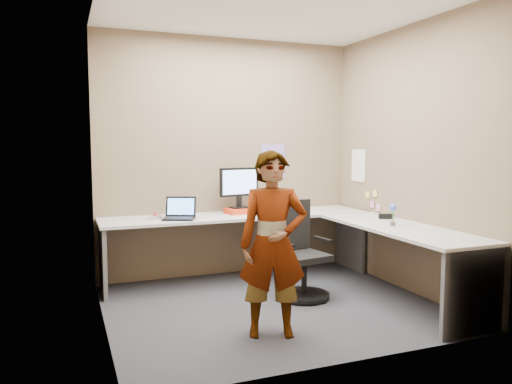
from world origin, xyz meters
name	(u,v)px	position (x,y,z in m)	size (l,w,h in m)	color
ground	(272,306)	(0.00, 0.00, 0.00)	(3.00, 3.00, 0.00)	#26272B
wall_back	(228,157)	(0.00, 1.30, 1.35)	(3.00, 3.00, 0.00)	brown
wall_right	(408,159)	(1.50, 0.00, 1.35)	(2.70, 2.70, 0.00)	brown
wall_left	(100,164)	(-1.50, 0.00, 1.35)	(2.70, 2.70, 0.00)	brown
ceiling	(273,8)	(0.00, 0.00, 2.70)	(3.00, 3.00, 0.00)	white
desk	(297,234)	(0.44, 0.39, 0.59)	(2.98, 2.58, 0.73)	#B8B8B8
paper_ream	(240,211)	(0.05, 1.06, 0.76)	(0.30, 0.22, 0.06)	red
monitor	(239,184)	(0.05, 1.07, 1.06)	(0.48, 0.17, 0.45)	black
laptop	(180,213)	(-0.66, 0.90, 0.79)	(0.39, 0.36, 0.23)	black
trackball_mouse	(156,217)	(-0.91, 0.96, 0.76)	(0.12, 0.08, 0.07)	#B7B7BC
origami	(263,211)	(0.28, 0.92, 0.76)	(0.10, 0.10, 0.06)	white
stapler	(386,216)	(1.33, 0.12, 0.76)	(0.15, 0.04, 0.06)	black
flower	(393,211)	(1.13, -0.27, 0.87)	(0.07, 0.07, 0.22)	brown
calendar_purple	(273,161)	(0.55, 1.29, 1.30)	(0.30, 0.01, 0.40)	#846BB7
calendar_white	(358,165)	(1.49, 0.90, 1.25)	(0.01, 0.28, 0.38)	white
sticky_note_a	(375,193)	(1.49, 0.55, 0.95)	(0.01, 0.07, 0.07)	#F2E059
sticky_note_b	(372,204)	(1.49, 0.60, 0.82)	(0.01, 0.07, 0.07)	pink
sticky_note_c	(378,207)	(1.49, 0.48, 0.80)	(0.01, 0.07, 0.07)	pink
sticky_note_d	(367,195)	(1.49, 0.70, 0.92)	(0.01, 0.07, 0.07)	#F2E059
office_chair	(301,259)	(0.37, 0.15, 0.38)	(0.51, 0.50, 0.93)	black
person	(273,244)	(-0.27, -0.64, 0.73)	(0.53, 0.35, 1.46)	#999399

